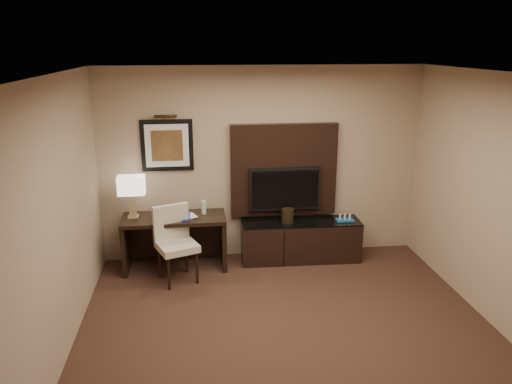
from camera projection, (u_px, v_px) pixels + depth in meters
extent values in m
cube|color=#341E17|center=(295.00, 352.00, 5.01)|extent=(4.50, 5.00, 0.01)
cube|color=silver|center=(302.00, 77.00, 4.24)|extent=(4.50, 5.00, 0.01)
cube|color=tan|center=(262.00, 164.00, 7.00)|extent=(4.50, 0.01, 2.70)
cube|color=tan|center=(46.00, 237.00, 4.36)|extent=(0.01, 5.00, 2.70)
cube|color=black|center=(175.00, 242.00, 6.80)|extent=(1.38, 0.59, 0.74)
cube|color=black|center=(300.00, 240.00, 7.08)|extent=(1.68, 0.51, 0.58)
cube|color=black|center=(284.00, 170.00, 7.00)|extent=(1.50, 0.12, 1.30)
cube|color=black|center=(285.00, 189.00, 6.98)|extent=(1.00, 0.08, 0.60)
cube|color=black|center=(167.00, 145.00, 6.74)|extent=(0.70, 0.04, 0.70)
cylinder|color=#3B2912|center=(165.00, 116.00, 6.59)|extent=(0.04, 0.04, 0.30)
cube|color=navy|center=(180.00, 217.00, 6.67)|extent=(0.27, 0.35, 0.02)
imported|color=tan|center=(184.00, 210.00, 6.62)|extent=(0.16, 0.08, 0.22)
cylinder|color=silver|center=(204.00, 207.00, 6.78)|extent=(0.06, 0.06, 0.18)
cylinder|color=black|center=(287.00, 216.00, 6.93)|extent=(0.21, 0.21, 0.20)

